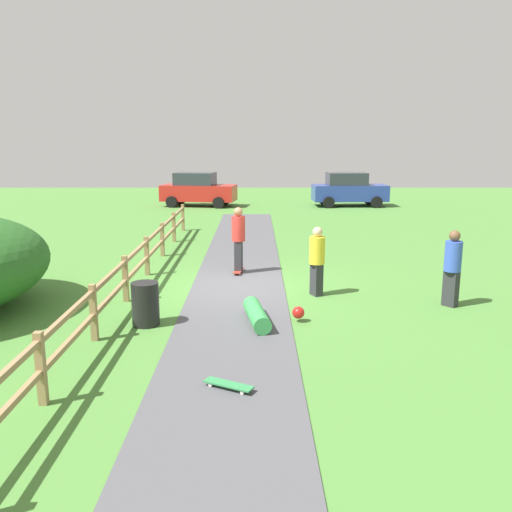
{
  "coord_description": "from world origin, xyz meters",
  "views": [
    {
      "loc": [
        0.47,
        -13.69,
        3.74
      ],
      "look_at": [
        0.44,
        -0.84,
        1.0
      ],
      "focal_mm": 38.29,
      "sensor_mm": 36.0,
      "label": 1
    }
  ],
  "objects_px": {
    "bystander_yellow": "(318,258)",
    "bystander_blue": "(454,265)",
    "trash_bin": "(147,304)",
    "skater_riding": "(240,236)",
    "parked_car_blue": "(350,189)",
    "skateboard_loose": "(230,384)",
    "skater_fallen": "(261,314)",
    "parked_car_red": "(199,189)"
  },
  "relations": [
    {
      "from": "bystander_blue",
      "to": "parked_car_blue",
      "type": "bearing_deg",
      "value": 87.44
    },
    {
      "from": "trash_bin",
      "to": "skater_fallen",
      "type": "height_order",
      "value": "trash_bin"
    },
    {
      "from": "trash_bin",
      "to": "skater_fallen",
      "type": "distance_m",
      "value": 2.37
    },
    {
      "from": "parked_car_blue",
      "to": "bystander_yellow",
      "type": "bearing_deg",
      "value": -101.79
    },
    {
      "from": "bystander_yellow",
      "to": "bystander_blue",
      "type": "relative_size",
      "value": 0.96
    },
    {
      "from": "bystander_yellow",
      "to": "parked_car_blue",
      "type": "height_order",
      "value": "parked_car_blue"
    },
    {
      "from": "skateboard_loose",
      "to": "parked_car_blue",
      "type": "relative_size",
      "value": 0.19
    },
    {
      "from": "trash_bin",
      "to": "parked_car_red",
      "type": "distance_m",
      "value": 20.63
    },
    {
      "from": "skater_fallen",
      "to": "skateboard_loose",
      "type": "relative_size",
      "value": 1.96
    },
    {
      "from": "skateboard_loose",
      "to": "parked_car_blue",
      "type": "distance_m",
      "value": 24.29
    },
    {
      "from": "bystander_blue",
      "to": "skateboard_loose",
      "type": "bearing_deg",
      "value": -138.55
    },
    {
      "from": "skateboard_loose",
      "to": "skater_fallen",
      "type": "bearing_deg",
      "value": 80.66
    },
    {
      "from": "trash_bin",
      "to": "parked_car_red",
      "type": "bearing_deg",
      "value": 92.97
    },
    {
      "from": "skateboard_loose",
      "to": "bystander_yellow",
      "type": "distance_m",
      "value": 5.6
    },
    {
      "from": "trash_bin",
      "to": "bystander_blue",
      "type": "xyz_separation_m",
      "value": [
        6.72,
        1.31,
        0.52
      ]
    },
    {
      "from": "parked_car_blue",
      "to": "trash_bin",
      "type": "bearing_deg",
      "value": -110.23
    },
    {
      "from": "trash_bin",
      "to": "bystander_blue",
      "type": "height_order",
      "value": "bystander_blue"
    },
    {
      "from": "skateboard_loose",
      "to": "parked_car_red",
      "type": "height_order",
      "value": "parked_car_red"
    },
    {
      "from": "bystander_yellow",
      "to": "bystander_blue",
      "type": "bearing_deg",
      "value": -16.66
    },
    {
      "from": "bystander_yellow",
      "to": "parked_car_red",
      "type": "xyz_separation_m",
      "value": [
        -4.82,
        18.4,
        0.03
      ]
    },
    {
      "from": "bystander_blue",
      "to": "parked_car_red",
      "type": "xyz_separation_m",
      "value": [
        -7.79,
        19.29,
        -0.01
      ]
    },
    {
      "from": "trash_bin",
      "to": "skateboard_loose",
      "type": "relative_size",
      "value": 1.12
    },
    {
      "from": "skater_fallen",
      "to": "bystander_yellow",
      "type": "height_order",
      "value": "bystander_yellow"
    },
    {
      "from": "trash_bin",
      "to": "bystander_blue",
      "type": "relative_size",
      "value": 0.51
    },
    {
      "from": "trash_bin",
      "to": "skater_riding",
      "type": "bearing_deg",
      "value": 68.26
    },
    {
      "from": "bystander_yellow",
      "to": "parked_car_blue",
      "type": "xyz_separation_m",
      "value": [
        3.84,
        18.39,
        0.03
      ]
    },
    {
      "from": "trash_bin",
      "to": "skateboard_loose",
      "type": "height_order",
      "value": "trash_bin"
    },
    {
      "from": "skater_fallen",
      "to": "bystander_yellow",
      "type": "xyz_separation_m",
      "value": [
        1.4,
        2.13,
        0.73
      ]
    },
    {
      "from": "skater_fallen",
      "to": "parked_car_blue",
      "type": "xyz_separation_m",
      "value": [
        5.23,
        20.52,
        0.76
      ]
    },
    {
      "from": "parked_car_red",
      "to": "parked_car_blue",
      "type": "xyz_separation_m",
      "value": [
        8.65,
        -0.01,
        0.0
      ]
    },
    {
      "from": "trash_bin",
      "to": "skater_riding",
      "type": "relative_size",
      "value": 0.48
    },
    {
      "from": "bystander_blue",
      "to": "parked_car_blue",
      "type": "distance_m",
      "value": 19.3
    },
    {
      "from": "bystander_yellow",
      "to": "parked_car_blue",
      "type": "distance_m",
      "value": 18.79
    },
    {
      "from": "skater_fallen",
      "to": "skater_riding",
      "type": "bearing_deg",
      "value": 97.58
    },
    {
      "from": "skater_riding",
      "to": "bystander_yellow",
      "type": "height_order",
      "value": "skater_riding"
    },
    {
      "from": "trash_bin",
      "to": "parked_car_blue",
      "type": "height_order",
      "value": "parked_car_blue"
    },
    {
      "from": "bystander_yellow",
      "to": "parked_car_red",
      "type": "height_order",
      "value": "parked_car_red"
    },
    {
      "from": "trash_bin",
      "to": "bystander_yellow",
      "type": "xyz_separation_m",
      "value": [
        3.75,
        2.2,
        0.48
      ]
    },
    {
      "from": "trash_bin",
      "to": "bystander_yellow",
      "type": "relative_size",
      "value": 0.53
    },
    {
      "from": "skateboard_loose",
      "to": "skater_riding",
      "type": "bearing_deg",
      "value": 90.59
    },
    {
      "from": "bystander_yellow",
      "to": "bystander_blue",
      "type": "xyz_separation_m",
      "value": [
        2.97,
        -0.89,
        0.04
      ]
    },
    {
      "from": "skater_fallen",
      "to": "parked_car_blue",
      "type": "distance_m",
      "value": 21.19
    }
  ]
}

